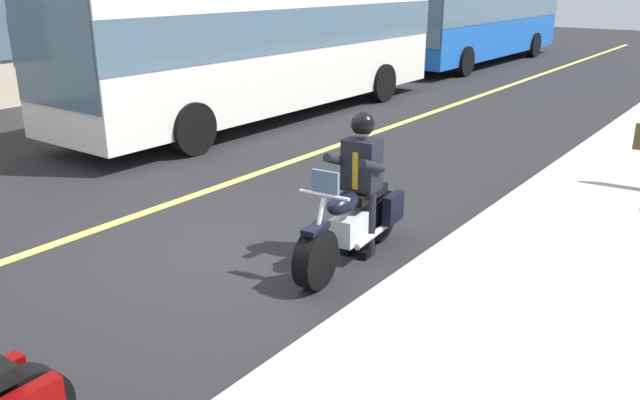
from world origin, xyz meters
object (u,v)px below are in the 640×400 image
(motorcycle_main, at_px, (353,223))
(rider_main, at_px, (361,172))
(bus_near, at_px, (268,36))
(bus_far, at_px, (478,13))

(motorcycle_main, xyz_separation_m, rider_main, (-0.19, -0.02, 0.58))
(motorcycle_main, xyz_separation_m, bus_near, (-5.73, -6.25, 1.42))
(rider_main, height_order, bus_near, bus_near)
(motorcycle_main, distance_m, rider_main, 0.61)
(rider_main, relative_size, bus_far, 0.16)
(bus_near, bearing_deg, rider_main, 48.32)
(bus_near, bearing_deg, motorcycle_main, 47.47)
(rider_main, distance_m, bus_far, 19.11)
(bus_near, distance_m, bus_far, 12.43)
(rider_main, xyz_separation_m, bus_far, (-17.98, -6.42, 0.84))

